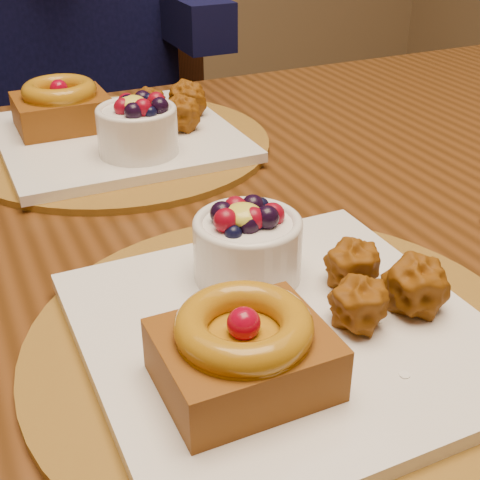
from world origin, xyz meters
name	(u,v)px	position (x,y,z in m)	size (l,w,h in m)	color
dining_table	(183,286)	(-0.10, -0.04, 0.68)	(1.60, 0.90, 0.76)	#3D210B
place_setting_near	(278,319)	(-0.10, -0.26, 0.78)	(0.38, 0.38, 0.08)	brown
place_setting_far	(115,129)	(-0.10, 0.17, 0.78)	(0.38, 0.38, 0.09)	brown
chair_far	(117,158)	(0.06, 0.83, 0.47)	(0.54, 0.54, 0.85)	black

